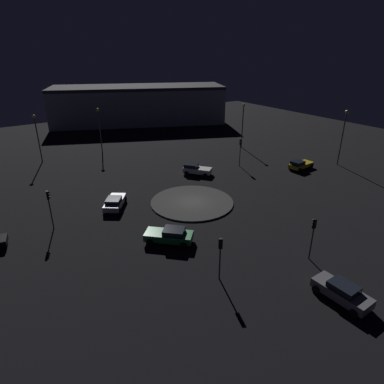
{
  "coord_description": "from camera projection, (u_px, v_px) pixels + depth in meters",
  "views": [
    {
      "loc": [
        30.23,
        -20.48,
        17.51
      ],
      "look_at": [
        0.0,
        0.0,
        1.42
      ],
      "focal_mm": 31.3,
      "sensor_mm": 36.0,
      "label": 1
    }
  ],
  "objects": [
    {
      "name": "ground_plane",
      "position": [
        192.0,
        203.0,
        40.48
      ],
      "size": [
        115.93,
        115.93,
        0.0
      ],
      "primitive_type": "plane",
      "color": "black"
    },
    {
      "name": "roundabout_island",
      "position": [
        192.0,
        202.0,
        40.44
      ],
      "size": [
        9.98,
        9.98,
        0.18
      ],
      "primitive_type": "cylinder",
      "color": "#383838",
      "rests_on": "ground_plane"
    },
    {
      "name": "car_silver",
      "position": [
        115.0,
        202.0,
        38.96
      ],
      "size": [
        4.44,
        3.91,
        1.37
      ],
      "rotation": [
        0.0,
        0.0,
        2.51
      ],
      "color": "silver",
      "rests_on": "ground_plane"
    },
    {
      "name": "car_grey",
      "position": [
        342.0,
        292.0,
        24.73
      ],
      "size": [
        4.28,
        2.0,
        1.49
      ],
      "rotation": [
        0.0,
        0.0,
        3.16
      ],
      "color": "slate",
      "rests_on": "ground_plane"
    },
    {
      "name": "car_white",
      "position": [
        196.0,
        169.0,
        49.1
      ],
      "size": [
        4.23,
        3.81,
        1.52
      ],
      "rotation": [
        0.0,
        0.0,
        0.66
      ],
      "color": "white",
      "rests_on": "ground_plane"
    },
    {
      "name": "car_yellow",
      "position": [
        300.0,
        164.0,
        51.18
      ],
      "size": [
        2.15,
        4.18,
        1.41
      ],
      "rotation": [
        0.0,
        0.0,
        1.62
      ],
      "color": "gold",
      "rests_on": "ground_plane"
    },
    {
      "name": "car_green",
      "position": [
        170.0,
        235.0,
        32.03
      ],
      "size": [
        4.48,
        4.55,
        1.53
      ],
      "rotation": [
        0.0,
        0.0,
        3.95
      ],
      "color": "#1E7238",
      "rests_on": "ground_plane"
    },
    {
      "name": "traffic_light_northwest",
      "position": [
        240.0,
        147.0,
        51.46
      ],
      "size": [
        0.37,
        0.4,
        4.35
      ],
      "rotation": [
        0.0,
        0.0,
        -1.1
      ],
      "color": "#2D2D2D",
      "rests_on": "ground_plane"
    },
    {
      "name": "traffic_light_south",
      "position": [
        49.0,
        202.0,
        33.64
      ],
      "size": [
        0.34,
        0.38,
        4.24
      ],
      "rotation": [
        0.0,
        0.0,
        1.38
      ],
      "color": "#2D2D2D",
      "rests_on": "ground_plane"
    },
    {
      "name": "traffic_light_east",
      "position": [
        313.0,
        231.0,
        28.76
      ],
      "size": [
        0.37,
        0.33,
        4.01
      ],
      "rotation": [
        0.0,
        0.0,
        -3.0
      ],
      "color": "#2D2D2D",
      "rests_on": "ground_plane"
    },
    {
      "name": "traffic_light_southeast",
      "position": [
        220.0,
        250.0,
        26.26
      ],
      "size": [
        0.39,
        0.37,
        3.82
      ],
      "rotation": [
        0.0,
        0.0,
        2.7
      ],
      "color": "#2D2D2D",
      "rests_on": "ground_plane"
    },
    {
      "name": "streetlamp_north",
      "position": [
        344.0,
        129.0,
        51.1
      ],
      "size": [
        0.56,
        0.56,
        8.59
      ],
      "color": "#4C4C51",
      "rests_on": "ground_plane"
    },
    {
      "name": "streetlamp_northwest",
      "position": [
        243.0,
        119.0,
        60.34
      ],
      "size": [
        0.52,
        0.52,
        7.98
      ],
      "color": "#4C4C51",
      "rests_on": "ground_plane"
    },
    {
      "name": "streetlamp_southwest",
      "position": [
        37.0,
        131.0,
        52.61
      ],
      "size": [
        0.54,
        0.54,
        7.63
      ],
      "color": "#4C4C51",
      "rests_on": "ground_plane"
    },
    {
      "name": "streetlamp_west",
      "position": [
        99.0,
        122.0,
        57.63
      ],
      "size": [
        0.57,
        0.57,
        7.68
      ],
      "color": "#4C4C51",
      "rests_on": "ground_plane"
    },
    {
      "name": "store_building",
      "position": [
        139.0,
        105.0,
        80.29
      ],
      "size": [
        26.9,
        41.19,
        8.7
      ],
      "rotation": [
        0.0,
        0.0,
        4.29
      ],
      "color": "#8C939E",
      "rests_on": "ground_plane"
    }
  ]
}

